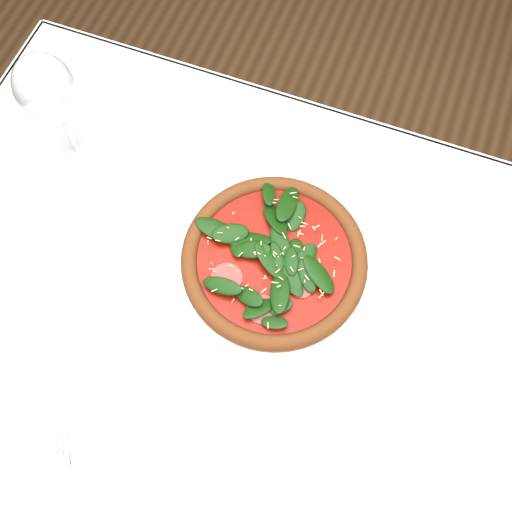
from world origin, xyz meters
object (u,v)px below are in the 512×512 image
at_px(pizza, 274,258).
at_px(napkin, 70,510).
at_px(wine_glass, 47,91).
at_px(plate, 274,263).

xyz_separation_m(pizza, napkin, (-0.13, -0.43, -0.02)).
bearing_deg(wine_glass, napkin, -63.43).
relative_size(plate, pizza, 0.97).
relative_size(plate, napkin, 2.08).
bearing_deg(pizza, plate, 116.57).
bearing_deg(plate, wine_glass, 168.34).
bearing_deg(plate, pizza, -63.43).
relative_size(pizza, wine_glass, 1.55).
distance_m(pizza, napkin, 0.45).
xyz_separation_m(plate, pizza, (0.00, -0.00, 0.02)).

